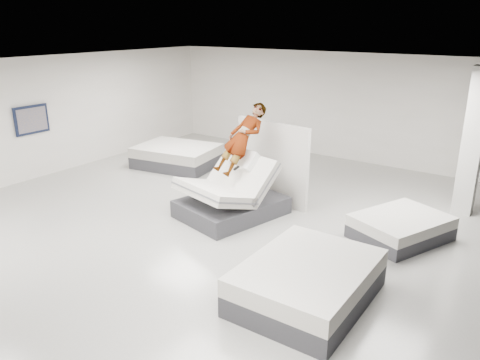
{
  "coord_description": "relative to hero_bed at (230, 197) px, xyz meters",
  "views": [
    {
      "loc": [
        5.48,
        -6.28,
        4.05
      ],
      "look_at": [
        0.35,
        1.06,
        1.0
      ],
      "focal_mm": 35.0,
      "sensor_mm": 36.0,
      "label": 1
    }
  ],
  "objects": [
    {
      "name": "room",
      "position": [
        0.13,
        -1.37,
        1.17
      ],
      "size": [
        14.0,
        14.04,
        3.2
      ],
      "color": "#ACAAA2",
      "rests_on": "ground"
    },
    {
      "name": "hero_bed",
      "position": [
        0.0,
        0.0,
        0.0
      ],
      "size": [
        2.06,
        2.46,
        1.41
      ],
      "color": "#37373C",
      "rests_on": "floor"
    },
    {
      "name": "person",
      "position": [
        0.08,
        0.32,
        0.92
      ],
      "size": [
        1.01,
        1.77,
        1.31
      ],
      "primitive_type": "imported",
      "rotation": [
        0.98,
        0.0,
        -0.24
      ],
      "color": "slate",
      "rests_on": "hero_bed"
    },
    {
      "name": "remote",
      "position": [
        0.21,
        -0.07,
        0.71
      ],
      "size": [
        0.08,
        0.15,
        0.08
      ],
      "primitive_type": "cube",
      "rotation": [
        0.35,
        0.0,
        -0.24
      ],
      "color": "black",
      "rests_on": "person"
    },
    {
      "name": "divider_panel",
      "position": [
        0.26,
        1.28,
        0.52
      ],
      "size": [
        2.07,
        0.46,
        1.9
      ],
      "primitive_type": "cube",
      "rotation": [
        0.0,
        0.0,
        -0.18
      ],
      "color": "silver",
      "rests_on": "floor"
    },
    {
      "name": "flat_bed_right_far",
      "position": [
        3.41,
        0.97,
        -0.19
      ],
      "size": [
        1.87,
        2.1,
        0.47
      ],
      "color": "#37373C",
      "rests_on": "floor"
    },
    {
      "name": "flat_bed_right_near",
      "position": [
        2.89,
        -1.99,
        -0.12
      ],
      "size": [
        1.71,
        2.27,
        0.62
      ],
      "color": "#37373C",
      "rests_on": "floor"
    },
    {
      "name": "flat_bed_left_far",
      "position": [
        -3.45,
        2.08,
        -0.12
      ],
      "size": [
        2.48,
        2.02,
        0.61
      ],
      "color": "#37373C",
      "rests_on": "floor"
    },
    {
      "name": "column",
      "position": [
        4.13,
        3.13,
        1.17
      ],
      "size": [
        0.4,
        0.4,
        3.2
      ],
      "primitive_type": "cube",
      "color": "white",
      "rests_on": "floor"
    },
    {
      "name": "wall_poster",
      "position": [
        -5.8,
        -0.87,
        1.17
      ],
      "size": [
        0.06,
        0.95,
        0.75
      ],
      "color": "black",
      "rests_on": "wall_left"
    }
  ]
}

